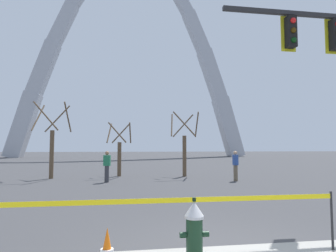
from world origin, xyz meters
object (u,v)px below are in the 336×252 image
Objects in this scene: fire_hydrant at (194,231)px; pedestrian_walking_left at (107,166)px; pedestrian_standing_center at (235,166)px; monument_arch at (131,63)px.

fire_hydrant is 11.17m from pedestrian_walking_left.
pedestrian_standing_center is (6.75, -0.41, 0.00)m from pedestrian_walking_left.
monument_arch is 28.09× the size of pedestrian_standing_center.
pedestrian_walking_left and pedestrian_standing_center have the same top height.
monument_arch reaches higher than pedestrian_walking_left.
monument_arch is at bearing 86.62° from pedestrian_walking_left.
fire_hydrant is 11.67m from pedestrian_standing_center.
pedestrian_walking_left is (-1.87, 11.01, 0.35)m from fire_hydrant.
pedestrian_walking_left reaches higher than fire_hydrant.
pedestrian_walking_left is (-2.45, -41.39, -17.19)m from monument_arch.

